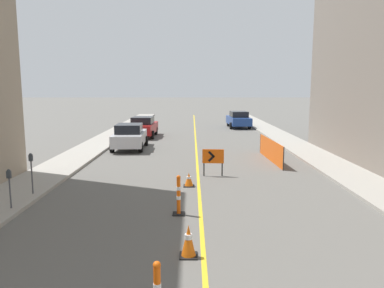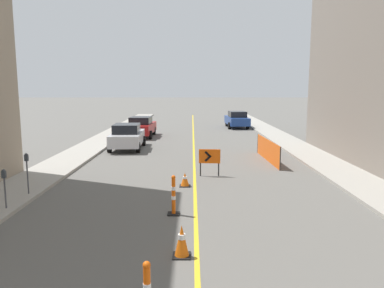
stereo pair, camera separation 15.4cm
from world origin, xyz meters
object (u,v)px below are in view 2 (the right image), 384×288
Objects in this scene: parked_car_curb_mid at (142,127)px; parked_car_curb_far at (238,119)px; arrow_barricade_primary at (211,157)px; traffic_cone_third at (186,180)px; parked_car_curb_near at (129,136)px; traffic_cone_second at (183,241)px; delineator_post_rear at (175,197)px; parking_meter_far_curb at (6,180)px; parking_meter_near_curb at (28,165)px.

parked_car_curb_far is (8.31, 6.80, 0.00)m from parked_car_curb_mid.
parked_car_curb_mid is at bearing 113.64° from arrow_barricade_primary.
parked_car_curb_near reaches higher than traffic_cone_third.
parked_car_curb_near reaches higher than traffic_cone_second.
traffic_cone_second is at bearing -89.60° from traffic_cone_third.
traffic_cone_second is at bearing -83.53° from delineator_post_rear.
delineator_post_rear is 5.23m from parking_meter_far_curb.
parking_meter_near_curb is at bearing -150.13° from arrow_barricade_primary.
traffic_cone_third is 5.75m from parking_meter_near_curb.
parked_car_curb_near is 0.99× the size of parked_car_curb_far.
delineator_post_rear reaches higher than traffic_cone_second.
parked_car_curb_mid reaches higher than traffic_cone_third.
arrow_barricade_primary is 0.27× the size of parked_car_curb_near.
delineator_post_rear is 25.41m from parked_car_curb_far.
parked_car_curb_mid is at bearing 104.00° from traffic_cone_third.
parking_meter_far_curb is at bearing 150.94° from traffic_cone_second.
traffic_cone_second is 0.17× the size of parked_car_curb_mid.
arrow_barricade_primary is 7.28m from parking_meter_near_curb.
parking_meter_near_curb is at bearing -93.92° from parked_car_curb_mid.
arrow_barricade_primary is at bearing 36.34° from parking_meter_far_curb.
parking_meter_near_curb is (-5.21, 1.81, 0.62)m from delineator_post_rear.
parking_meter_far_curb is at bearing -115.54° from parked_car_curb_far.
parked_car_curb_mid is at bearing 100.11° from traffic_cone_second.
arrow_barricade_primary is 0.82× the size of parking_meter_near_curb.
parked_car_curb_mid is at bearing 83.74° from parking_meter_near_curb.
parked_car_curb_near is 3.01× the size of parking_meter_near_curb.
traffic_cone_third is 3.31m from delineator_post_rear.
arrow_barricade_primary reaches higher than traffic_cone_third.
arrow_barricade_primary is at bearing 26.09° from parking_meter_near_curb.
delineator_post_rear is 0.85× the size of parking_meter_near_curb.
parked_car_curb_mid is 18.02m from parking_meter_far_curb.
parking_meter_near_curb reaches higher than parking_meter_far_curb.
parked_car_curb_mid reaches higher than arrow_barricade_primary.
parked_car_curb_mid is 10.73m from parked_car_curb_far.
parked_car_curb_near is (-4.83, 7.31, -0.02)m from arrow_barricade_primary.
traffic_cone_third is 22.13m from parked_car_curb_far.
traffic_cone_second is at bearing -40.23° from parking_meter_near_curb.
arrow_barricade_primary is (1.04, 1.72, 0.56)m from traffic_cone_third.
arrow_barricade_primary is (1.32, 5.01, 0.29)m from delineator_post_rear.
arrow_barricade_primary is 20.24m from parked_car_curb_far.
traffic_cone_third is at bearing -117.39° from arrow_barricade_primary.
traffic_cone_second is at bearing -29.06° from parking_meter_far_curb.
delineator_post_rear reaches higher than arrow_barricade_primary.
parking_meter_far_curb is at bearing 177.73° from delineator_post_rear.
arrow_barricade_primary is 0.27× the size of parked_car_curb_far.
parked_car_curb_far is at bearing 66.40° from parking_meter_near_curb.
parking_meter_near_curb is (-6.53, -3.20, 0.32)m from arrow_barricade_primary.
delineator_post_rear is 0.28× the size of parked_car_curb_near.
parked_car_curb_far is 25.23m from parking_meter_near_curb.
parked_car_curb_mid reaches higher than parking_meter_near_curb.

